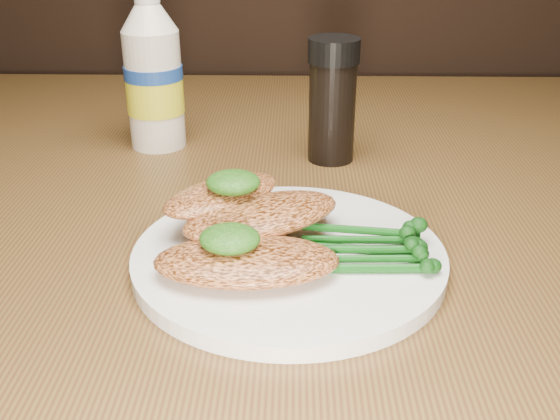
{
  "coord_description": "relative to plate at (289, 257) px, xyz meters",
  "views": [
    {
      "loc": [
        0.11,
        0.44,
        1.01
      ],
      "look_at": [
        0.1,
        0.89,
        0.79
      ],
      "focal_mm": 42.02,
      "sensor_mm": 36.0,
      "label": 1
    }
  ],
  "objects": [
    {
      "name": "chicken_mid",
      "position": [
        -0.02,
        0.02,
        0.03
      ],
      "size": [
        0.15,
        0.12,
        0.02
      ],
      "primitive_type": "ellipsoid",
      "rotation": [
        0.0,
        0.0,
        0.53
      ],
      "color": "#CA7440",
      "rests_on": "plate"
    },
    {
      "name": "broccolini_bundle",
      "position": [
        0.05,
        -0.01,
        0.01
      ],
      "size": [
        0.12,
        0.1,
        0.02
      ],
      "primitive_type": null,
      "rotation": [
        0.0,
        0.0,
        0.17
      ],
      "color": "#104B12",
      "rests_on": "plate"
    },
    {
      "name": "mayo_bottle",
      "position": [
        -0.15,
        0.26,
        0.08
      ],
      "size": [
        0.07,
        0.07,
        0.18
      ],
      "primitive_type": null,
      "rotation": [
        0.0,
        0.0,
        -0.2
      ],
      "color": "#F0E2CB",
      "rests_on": "dining_table"
    },
    {
      "name": "plate",
      "position": [
        0.0,
        0.0,
        0.0
      ],
      "size": [
        0.24,
        0.24,
        0.01
      ],
      "primitive_type": "cylinder",
      "color": "white",
      "rests_on": "dining_table"
    },
    {
      "name": "pepper_grinder",
      "position": [
        0.04,
        0.22,
        0.06
      ],
      "size": [
        0.06,
        0.06,
        0.13
      ],
      "primitive_type": null,
      "rotation": [
        0.0,
        0.0,
        0.25
      ],
      "color": "black",
      "rests_on": "dining_table"
    },
    {
      "name": "chicken_back",
      "position": [
        -0.05,
        0.04,
        0.03
      ],
      "size": [
        0.12,
        0.12,
        0.02
      ],
      "primitive_type": "ellipsoid",
      "rotation": [
        0.0,
        0.0,
        0.78
      ],
      "color": "#CA7440",
      "rests_on": "plate"
    },
    {
      "name": "pesto_front",
      "position": [
        -0.04,
        -0.03,
        0.03
      ],
      "size": [
        0.05,
        0.04,
        0.02
      ],
      "primitive_type": "ellipsoid",
      "rotation": [
        0.0,
        0.0,
        -0.12
      ],
      "color": "#073107",
      "rests_on": "chicken_front"
    },
    {
      "name": "chicken_front",
      "position": [
        -0.03,
        -0.04,
        0.02
      ],
      "size": [
        0.14,
        0.08,
        0.02
      ],
      "primitive_type": "ellipsoid",
      "rotation": [
        0.0,
        0.0,
        0.05
      ],
      "color": "#CA7440",
      "rests_on": "plate"
    },
    {
      "name": "pesto_back",
      "position": [
        -0.04,
        0.04,
        0.05
      ],
      "size": [
        0.04,
        0.04,
        0.02
      ],
      "primitive_type": "ellipsoid",
      "rotation": [
        0.0,
        0.0,
        -0.0
      ],
      "color": "#073107",
      "rests_on": "chicken_back"
    }
  ]
}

